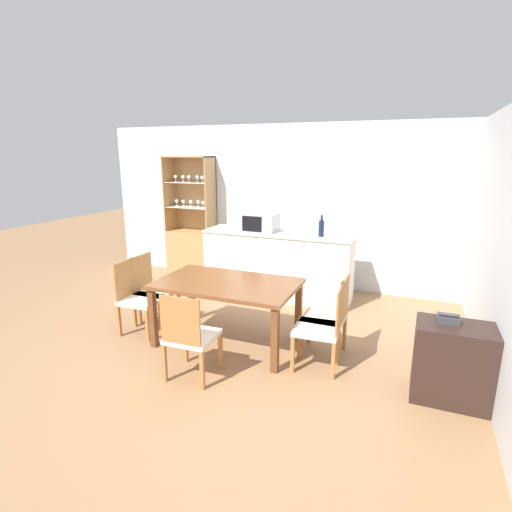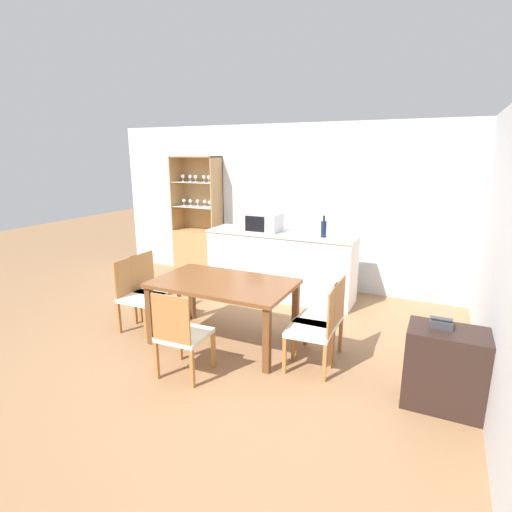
{
  "view_description": "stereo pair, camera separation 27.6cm",
  "coord_description": "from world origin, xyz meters",
  "px_view_note": "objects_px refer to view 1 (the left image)",
  "views": [
    {
      "loc": [
        1.84,
        -3.51,
        2.1
      ],
      "look_at": [
        -0.03,
        1.08,
        0.82
      ],
      "focal_mm": 28.0,
      "sensor_mm": 36.0,
      "label": 1
    },
    {
      "loc": [
        2.09,
        -3.4,
        2.1
      ],
      "look_at": [
        -0.03,
        1.08,
        0.82
      ],
      "focal_mm": 28.0,
      "sensor_mm": 36.0,
      "label": 2
    }
  ],
  "objects_px": {
    "wine_bottle": "(321,228)",
    "telephone": "(448,319)",
    "microwave": "(261,222)",
    "dining_chair_side_right_near": "(322,327)",
    "display_cabinet": "(192,243)",
    "dining_table": "(227,289)",
    "side_cabinet": "(452,363)",
    "dining_chair_side_left_far": "(153,290)",
    "dining_chair_side_left_near": "(138,298)",
    "dining_chair_side_right_far": "(328,317)",
    "dining_chair_head_near": "(190,336)"
  },
  "relations": [
    {
      "from": "dining_chair_side_left_near",
      "to": "microwave",
      "type": "distance_m",
      "value": 2.11
    },
    {
      "from": "display_cabinet",
      "to": "side_cabinet",
      "type": "xyz_separation_m",
      "value": [
        4.03,
        -2.42,
        -0.23
      ]
    },
    {
      "from": "dining_table",
      "to": "side_cabinet",
      "type": "distance_m",
      "value": 2.31
    },
    {
      "from": "dining_table",
      "to": "dining_chair_side_left_far",
      "type": "height_order",
      "value": "dining_chair_side_left_far"
    },
    {
      "from": "display_cabinet",
      "to": "dining_chair_side_left_near",
      "type": "xyz_separation_m",
      "value": [
        0.64,
        -2.31,
        -0.14
      ]
    },
    {
      "from": "dining_chair_side_right_near",
      "to": "wine_bottle",
      "type": "xyz_separation_m",
      "value": [
        -0.44,
        1.73,
        0.67
      ]
    },
    {
      "from": "dining_chair_side_right_near",
      "to": "dining_chair_side_left_far",
      "type": "height_order",
      "value": "same"
    },
    {
      "from": "dining_chair_side_right_near",
      "to": "microwave",
      "type": "relative_size",
      "value": 1.84
    },
    {
      "from": "dining_table",
      "to": "wine_bottle",
      "type": "bearing_deg",
      "value": 67.21
    },
    {
      "from": "telephone",
      "to": "dining_chair_side_left_near",
      "type": "bearing_deg",
      "value": 178.85
    },
    {
      "from": "dining_chair_side_left_near",
      "to": "dining_chair_side_right_far",
      "type": "bearing_deg",
      "value": 94.95
    },
    {
      "from": "dining_chair_side_left_far",
      "to": "display_cabinet",
      "type": "bearing_deg",
      "value": -161.75
    },
    {
      "from": "dining_chair_side_left_near",
      "to": "wine_bottle",
      "type": "distance_m",
      "value": 2.58
    },
    {
      "from": "microwave",
      "to": "dining_chair_side_left_near",
      "type": "bearing_deg",
      "value": -115.55
    },
    {
      "from": "dining_chair_side_right_near",
      "to": "dining_chair_side_left_near",
      "type": "xyz_separation_m",
      "value": [
        -2.22,
        -0.01,
        0.0
      ]
    },
    {
      "from": "wine_bottle",
      "to": "dining_chair_side_right_far",
      "type": "bearing_deg",
      "value": -73.2
    },
    {
      "from": "microwave",
      "to": "telephone",
      "type": "bearing_deg",
      "value": -37.19
    },
    {
      "from": "microwave",
      "to": "wine_bottle",
      "type": "relative_size",
      "value": 1.58
    },
    {
      "from": "dining_chair_side_right_far",
      "to": "dining_chair_side_left_far",
      "type": "height_order",
      "value": "same"
    },
    {
      "from": "display_cabinet",
      "to": "dining_chair_side_right_near",
      "type": "distance_m",
      "value": 3.68
    },
    {
      "from": "dining_chair_side_left_near",
      "to": "dining_table",
      "type": "bearing_deg",
      "value": 95.01
    },
    {
      "from": "wine_bottle",
      "to": "telephone",
      "type": "relative_size",
      "value": 1.65
    },
    {
      "from": "microwave",
      "to": "telephone",
      "type": "height_order",
      "value": "microwave"
    },
    {
      "from": "telephone",
      "to": "side_cabinet",
      "type": "bearing_deg",
      "value": -30.72
    },
    {
      "from": "dining_chair_side_left_far",
      "to": "side_cabinet",
      "type": "height_order",
      "value": "dining_chair_side_left_far"
    },
    {
      "from": "dining_table",
      "to": "microwave",
      "type": "relative_size",
      "value": 3.26
    },
    {
      "from": "display_cabinet",
      "to": "dining_table",
      "type": "height_order",
      "value": "display_cabinet"
    },
    {
      "from": "microwave",
      "to": "dining_chair_side_right_near",
      "type": "bearing_deg",
      "value": -52.84
    },
    {
      "from": "dining_chair_side_right_near",
      "to": "dining_table",
      "type": "bearing_deg",
      "value": 79.25
    },
    {
      "from": "dining_table",
      "to": "dining_chair_side_left_far",
      "type": "bearing_deg",
      "value": 172.79
    },
    {
      "from": "dining_chair_head_near",
      "to": "side_cabinet",
      "type": "bearing_deg",
      "value": 11.37
    },
    {
      "from": "display_cabinet",
      "to": "dining_table",
      "type": "relative_size",
      "value": 1.33
    },
    {
      "from": "wine_bottle",
      "to": "microwave",
      "type": "bearing_deg",
      "value": 176.18
    },
    {
      "from": "dining_chair_head_near",
      "to": "side_cabinet",
      "type": "distance_m",
      "value": 2.34
    },
    {
      "from": "dining_chair_side_left_far",
      "to": "microwave",
      "type": "height_order",
      "value": "microwave"
    },
    {
      "from": "dining_chair_side_right_far",
      "to": "wine_bottle",
      "type": "relative_size",
      "value": 2.91
    },
    {
      "from": "dining_chair_side_right_far",
      "to": "side_cabinet",
      "type": "xyz_separation_m",
      "value": [
        1.17,
        -0.39,
        -0.08
      ]
    },
    {
      "from": "dining_table",
      "to": "dining_chair_side_left_near",
      "type": "xyz_separation_m",
      "value": [
        -1.11,
        -0.14,
        -0.2
      ]
    },
    {
      "from": "dining_chair_side_left_near",
      "to": "dining_chair_side_right_far",
      "type": "relative_size",
      "value": 1.0
    },
    {
      "from": "display_cabinet",
      "to": "dining_chair_side_left_far",
      "type": "relative_size",
      "value": 2.35
    },
    {
      "from": "dining_chair_side_left_far",
      "to": "telephone",
      "type": "relative_size",
      "value": 4.8
    },
    {
      "from": "wine_bottle",
      "to": "telephone",
      "type": "height_order",
      "value": "wine_bottle"
    },
    {
      "from": "dining_chair_side_left_near",
      "to": "dining_chair_side_left_far",
      "type": "bearing_deg",
      "value": 177.73
    },
    {
      "from": "dining_chair_side_right_far",
      "to": "side_cabinet",
      "type": "bearing_deg",
      "value": -107.64
    },
    {
      "from": "dining_chair_side_right_near",
      "to": "dining_chair_side_right_far",
      "type": "xyz_separation_m",
      "value": [
        0.0,
        0.28,
        0.0
      ]
    },
    {
      "from": "telephone",
      "to": "display_cabinet",
      "type": "bearing_deg",
      "value": 149.05
    },
    {
      "from": "dining_chair_side_right_far",
      "to": "dining_chair_side_right_near",
      "type": "bearing_deg",
      "value": -179.26
    },
    {
      "from": "dining_chair_side_left_far",
      "to": "wine_bottle",
      "type": "bearing_deg",
      "value": 129.89
    },
    {
      "from": "display_cabinet",
      "to": "dining_chair_head_near",
      "type": "xyz_separation_m",
      "value": [
        1.75,
        -2.97,
        -0.14
      ]
    },
    {
      "from": "display_cabinet",
      "to": "side_cabinet",
      "type": "height_order",
      "value": "display_cabinet"
    }
  ]
}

